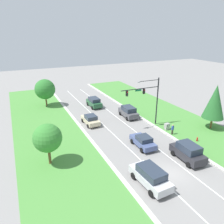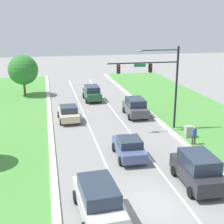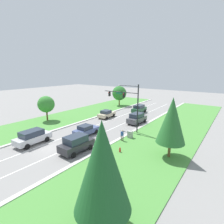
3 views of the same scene
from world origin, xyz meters
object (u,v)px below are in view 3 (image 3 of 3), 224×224
object	(u,v)px
traffic_signal_mast	(128,100)
conifer_near_right_tree	(172,121)
charcoal_suv	(76,143)
oak_near_left_tree	(119,93)
pedestrian	(122,135)
utility_cabinet	(130,135)
graphite_suv	(137,118)
conifer_far_right_tree	(102,167)
slate_blue_sedan	(86,130)
oak_far_left_tree	(46,104)
fire_hydrant	(120,150)
forest_suv	(139,109)
champagne_sedan	(106,114)
silver_suv	(33,137)

from	to	relation	value
traffic_signal_mast	conifer_near_right_tree	distance (m)	10.46
traffic_signal_mast	charcoal_suv	xyz separation A→B (m)	(-1.06, -10.72, -4.21)
oak_near_left_tree	charcoal_suv	bearing A→B (deg)	-66.44
pedestrian	utility_cabinet	bearing A→B (deg)	-115.05
graphite_suv	pedestrian	xyz separation A→B (m)	(2.54, -9.26, -0.09)
charcoal_suv	conifer_far_right_tree	size ratio (longest dim) A/B	0.62
charcoal_suv	utility_cabinet	world-z (taller)	charcoal_suv
charcoal_suv	oak_near_left_tree	xyz separation A→B (m)	(-12.32, 28.25, 2.58)
slate_blue_sedan	conifer_near_right_tree	distance (m)	13.82
graphite_suv	oak_far_left_tree	distance (m)	18.53
conifer_far_right_tree	fire_hydrant	bearing A→B (deg)	117.96
utility_cabinet	conifer_far_right_tree	bearing A→B (deg)	-65.73
traffic_signal_mast	utility_cabinet	bearing A→B (deg)	-51.53
forest_suv	traffic_signal_mast	bearing A→B (deg)	-71.49
oak_near_left_tree	oak_far_left_tree	world-z (taller)	oak_near_left_tree
utility_cabinet	fire_hydrant	distance (m)	5.22
conifer_near_right_tree	fire_hydrant	bearing A→B (deg)	-155.49
champagne_sedan	oak_near_left_tree	bearing A→B (deg)	110.16
fire_hydrant	oak_far_left_tree	world-z (taller)	oak_far_left_tree
fire_hydrant	pedestrian	bearing A→B (deg)	118.82
silver_suv	oak_near_left_tree	xyz separation A→B (m)	(-5.48, 30.21, 2.64)
forest_suv	fire_hydrant	distance (m)	22.11
utility_cabinet	pedestrian	distance (m)	1.80
pedestrian	oak_far_left_tree	size ratio (longest dim) A/B	0.33
conifer_near_right_tree	oak_far_left_tree	size ratio (longest dim) A/B	1.42
silver_suv	conifer_near_right_tree	size ratio (longest dim) A/B	0.70
traffic_signal_mast	graphite_suv	size ratio (longest dim) A/B	1.70
pedestrian	oak_far_left_tree	distance (m)	18.55
charcoal_suv	conifer_near_right_tree	world-z (taller)	conifer_near_right_tree
traffic_signal_mast	silver_suv	distance (m)	15.54
traffic_signal_mast	champagne_sedan	world-z (taller)	traffic_signal_mast
champagne_sedan	fire_hydrant	bearing A→B (deg)	-48.34
slate_blue_sedan	oak_near_left_tree	size ratio (longest dim) A/B	0.76
champagne_sedan	conifer_far_right_tree	distance (m)	28.32
slate_blue_sedan	utility_cabinet	distance (m)	7.10
forest_suv	pedestrian	size ratio (longest dim) A/B	2.74
champagne_sedan	fire_hydrant	xyz separation A→B (m)	(11.78, -12.39, -0.49)
oak_near_left_tree	utility_cabinet	bearing A→B (deg)	-52.50
silver_suv	pedestrian	bearing A→B (deg)	37.11
graphite_suv	oak_near_left_tree	world-z (taller)	oak_near_left_tree
graphite_suv	conifer_far_right_tree	bearing A→B (deg)	-64.60
pedestrian	fire_hydrant	bearing A→B (deg)	105.01
champagne_sedan	forest_suv	size ratio (longest dim) A/B	0.96
traffic_signal_mast	graphite_suv	bearing A→B (deg)	98.63
oak_far_left_tree	silver_suv	bearing A→B (deg)	-43.36
graphite_suv	charcoal_suv	bearing A→B (deg)	-88.95
graphite_suv	oak_far_left_tree	xyz separation A→B (m)	(-15.84, -9.31, 2.42)
graphite_suv	conifer_near_right_tree	xyz separation A→B (m)	(9.75, -10.08, 3.55)
charcoal_suv	oak_near_left_tree	world-z (taller)	oak_near_left_tree
utility_cabinet	conifer_near_right_tree	distance (m)	8.35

